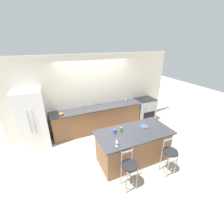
{
  "coord_description": "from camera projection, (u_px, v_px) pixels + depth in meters",
  "views": [
    {
      "loc": [
        -1.55,
        -4.34,
        3.06
      ],
      "look_at": [
        0.14,
        -0.6,
        1.11
      ],
      "focal_mm": 24.0,
      "sensor_mm": 36.0,
      "label": 1
    }
  ],
  "objects": [
    {
      "name": "bar_stool_far",
      "position": [
        169.0,
        155.0,
        3.65
      ],
      "size": [
        0.36,
        0.36,
        0.97
      ],
      "color": "#99999E",
      "rests_on": "ground_plane"
    },
    {
      "name": "back_counter",
      "position": [
        98.0,
        118.0,
        5.56
      ],
      "size": [
        3.27,
        0.65,
        0.92
      ],
      "color": "brown",
      "rests_on": "ground_plane"
    },
    {
      "name": "bar_stool_near",
      "position": [
        129.0,
        169.0,
        3.26
      ],
      "size": [
        0.36,
        0.36,
        0.97
      ],
      "color": "#99999E",
      "rests_on": "ground_plane"
    },
    {
      "name": "tumbler_cup",
      "position": [
        121.0,
        129.0,
        3.9
      ],
      "size": [
        0.07,
        0.07,
        0.13
      ],
      "color": "#3D934C",
      "rests_on": "kitchen_island"
    },
    {
      "name": "wine_glass",
      "position": [
        117.0,
        141.0,
        3.33
      ],
      "size": [
        0.07,
        0.07,
        0.2
      ],
      "color": "white",
      "rests_on": "kitchen_island"
    },
    {
      "name": "coffee_mug",
      "position": [
        115.0,
        131.0,
        3.86
      ],
      "size": [
        0.11,
        0.08,
        0.09
      ],
      "color": "#335689",
      "rests_on": "kitchen_island"
    },
    {
      "name": "oven_range",
      "position": [
        145.0,
        109.0,
        6.28
      ],
      "size": [
        0.75,
        0.69,
        0.94
      ],
      "color": "#ADAFB5",
      "rests_on": "ground_plane"
    },
    {
      "name": "wall_back",
      "position": [
        94.0,
        93.0,
        5.43
      ],
      "size": [
        6.0,
        0.07,
        2.7
      ],
      "color": "beige",
      "rests_on": "ground_plane"
    },
    {
      "name": "kitchen_island",
      "position": [
        133.0,
        146.0,
        4.11
      ],
      "size": [
        2.0,
        1.01,
        0.91
      ],
      "color": "brown",
      "rests_on": "ground_plane"
    },
    {
      "name": "sink_faucet",
      "position": [
        96.0,
        102.0,
        5.46
      ],
      "size": [
        0.02,
        0.13,
        0.22
      ],
      "color": "#ADAFB5",
      "rests_on": "back_counter"
    },
    {
      "name": "dinner_plate",
      "position": [
        144.0,
        126.0,
        4.16
      ],
      "size": [
        0.26,
        0.26,
        0.02
      ],
      "color": "#425170",
      "rests_on": "kitchen_island"
    },
    {
      "name": "pumpkin_decoration",
      "position": [
        61.0,
        114.0,
        4.75
      ],
      "size": [
        0.13,
        0.13,
        0.12
      ],
      "color": "orange",
      "rests_on": "back_counter"
    },
    {
      "name": "refrigerator",
      "position": [
        33.0,
        119.0,
        4.52
      ],
      "size": [
        0.76,
        0.76,
        1.85
      ],
      "color": "white",
      "rests_on": "ground_plane"
    },
    {
      "name": "ground_plane",
      "position": [
        102.0,
        134.0,
        5.46
      ],
      "size": [
        18.0,
        18.0,
        0.0
      ],
      "primitive_type": "plane",
      "color": "beige"
    },
    {
      "name": "soap_bottle",
      "position": [
        126.0,
        99.0,
        5.93
      ],
      "size": [
        0.05,
        0.05,
        0.18
      ],
      "color": "silver",
      "rests_on": "back_counter"
    }
  ]
}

